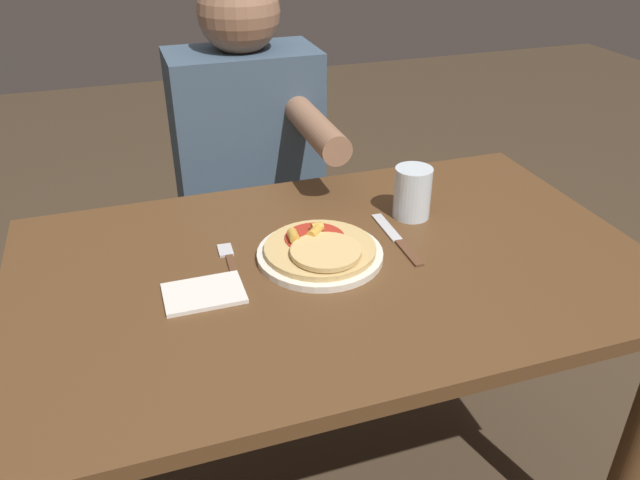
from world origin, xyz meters
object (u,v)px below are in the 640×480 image
object	(u,v)px
dining_table	(333,306)
fork	(230,263)
person_diner	(249,157)
pizza	(320,248)
knife	(397,239)
plate	(320,254)
drinking_glass	(412,193)

from	to	relation	value
dining_table	fork	size ratio (longest dim) A/B	7.00
dining_table	person_diner	distance (m)	0.63
pizza	fork	size ratio (longest dim) A/B	1.24
knife	person_diner	distance (m)	0.61
plate	drinking_glass	bearing A→B (deg)	22.80
knife	person_diner	size ratio (longest dim) A/B	0.19
plate	knife	size ratio (longest dim) A/B	1.13
plate	knife	world-z (taller)	plate
dining_table	knife	world-z (taller)	knife
pizza	knife	world-z (taller)	pizza
knife	dining_table	bearing A→B (deg)	-167.40
drinking_glass	person_diner	bearing A→B (deg)	117.19
dining_table	drinking_glass	world-z (taller)	drinking_glass
knife	drinking_glass	distance (m)	0.13
plate	drinking_glass	world-z (taller)	drinking_glass
plate	pizza	size ratio (longest dim) A/B	1.13
plate	person_diner	bearing A→B (deg)	90.84
fork	dining_table	bearing A→B (deg)	-14.73
dining_table	fork	xyz separation A→B (m)	(-0.19, 0.05, 0.11)
pizza	drinking_glass	xyz separation A→B (m)	(0.25, 0.11, 0.03)
plate	fork	bearing A→B (deg)	169.93
plate	person_diner	world-z (taller)	person_diner
plate	knife	distance (m)	0.17
fork	plate	bearing A→B (deg)	-10.07
plate	pizza	xyz separation A→B (m)	(-0.00, -0.00, 0.02)
knife	person_diner	xyz separation A→B (m)	(-0.18, 0.59, -0.02)
dining_table	fork	bearing A→B (deg)	165.27
person_diner	plate	bearing A→B (deg)	-89.16
plate	fork	size ratio (longest dim) A/B	1.41
plate	pizza	bearing A→B (deg)	-96.94
drinking_glass	person_diner	xyz separation A→B (m)	(-0.25, 0.50, -0.08)
pizza	person_diner	world-z (taller)	person_diner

